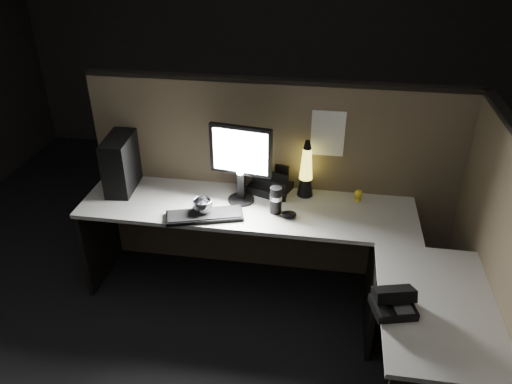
# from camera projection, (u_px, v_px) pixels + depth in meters

# --- Properties ---
(floor) EXTENTS (6.00, 6.00, 0.00)m
(floor) POSITION_uv_depth(u_px,v_px,m) (255.00, 350.00, 3.26)
(floor) COLOR black
(floor) RESTS_ON ground
(room_shell) EXTENTS (6.00, 6.00, 6.00)m
(room_shell) POSITION_uv_depth(u_px,v_px,m) (254.00, 117.00, 2.45)
(room_shell) COLOR silver
(room_shell) RESTS_ON ground
(partition_back) EXTENTS (2.66, 0.06, 1.50)m
(partition_back) POSITION_uv_depth(u_px,v_px,m) (275.00, 182.00, 3.68)
(partition_back) COLOR brown
(partition_back) RESTS_ON ground
(partition_right) EXTENTS (0.06, 1.66, 1.50)m
(partition_right) POSITION_uv_depth(u_px,v_px,m) (492.00, 271.00, 2.79)
(partition_right) COLOR brown
(partition_right) RESTS_ON ground
(desk) EXTENTS (2.60, 1.60, 0.73)m
(desk) POSITION_uv_depth(u_px,v_px,m) (289.00, 259.00, 3.16)
(desk) COLOR #A5A49C
(desk) RESTS_ON ground
(pc_tower) EXTENTS (0.20, 0.39, 0.40)m
(pc_tower) POSITION_uv_depth(u_px,v_px,m) (121.00, 163.00, 3.55)
(pc_tower) COLOR black
(pc_tower) RESTS_ON desk
(monitor) EXTENTS (0.43, 0.18, 0.55)m
(monitor) POSITION_uv_depth(u_px,v_px,m) (241.00, 157.00, 3.33)
(monitor) COLOR black
(monitor) RESTS_ON desk
(keyboard) EXTENTS (0.53, 0.31, 0.02)m
(keyboard) POSITION_uv_depth(u_px,v_px,m) (205.00, 216.00, 3.29)
(keyboard) COLOR black
(keyboard) RESTS_ON desk
(mouse) EXTENTS (0.11, 0.09, 0.04)m
(mouse) POSITION_uv_depth(u_px,v_px,m) (289.00, 214.00, 3.30)
(mouse) COLOR black
(mouse) RESTS_ON desk
(clip_lamp) EXTENTS (0.05, 0.20, 0.26)m
(clip_lamp) POSITION_uv_depth(u_px,v_px,m) (242.00, 178.00, 3.46)
(clip_lamp) COLOR white
(clip_lamp) RESTS_ON desk
(organizer) EXTENTS (0.34, 0.32, 0.21)m
(organizer) POSITION_uv_depth(u_px,v_px,m) (270.00, 184.00, 3.60)
(organizer) COLOR black
(organizer) RESTS_ON desk
(lava_lamp) EXTENTS (0.11, 0.11, 0.42)m
(lava_lamp) POSITION_uv_depth(u_px,v_px,m) (306.00, 173.00, 3.47)
(lava_lamp) COLOR black
(lava_lamp) RESTS_ON desk
(travel_mug) EXTENTS (0.08, 0.08, 0.19)m
(travel_mug) POSITION_uv_depth(u_px,v_px,m) (276.00, 200.00, 3.31)
(travel_mug) COLOR black
(travel_mug) RESTS_ON desk
(steel_mug) EXTENTS (0.17, 0.17, 0.11)m
(steel_mug) POSITION_uv_depth(u_px,v_px,m) (203.00, 207.00, 3.31)
(steel_mug) COLOR silver
(steel_mug) RESTS_ON desk
(figurine) EXTENTS (0.06, 0.06, 0.06)m
(figurine) POSITION_uv_depth(u_px,v_px,m) (359.00, 194.00, 3.46)
(figurine) COLOR yellow
(figurine) RESTS_ON desk
(pinned_paper) EXTENTS (0.23, 0.00, 0.33)m
(pinned_paper) POSITION_uv_depth(u_px,v_px,m) (328.00, 134.00, 3.38)
(pinned_paper) COLOR white
(pinned_paper) RESTS_ON partition_back
(desk_phone) EXTENTS (0.25, 0.25, 0.12)m
(desk_phone) POSITION_uv_depth(u_px,v_px,m) (393.00, 302.00, 2.53)
(desk_phone) COLOR black
(desk_phone) RESTS_ON desk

